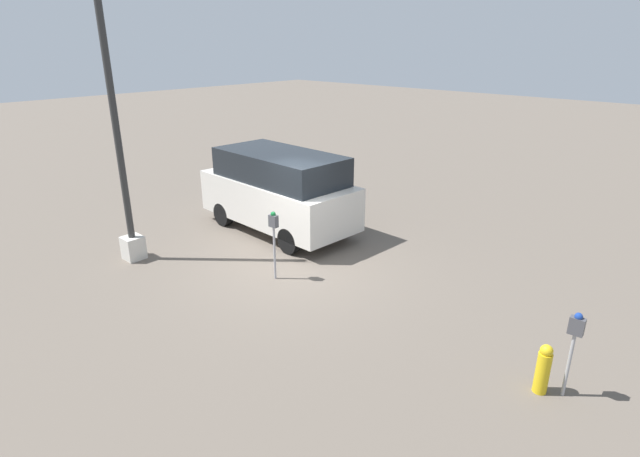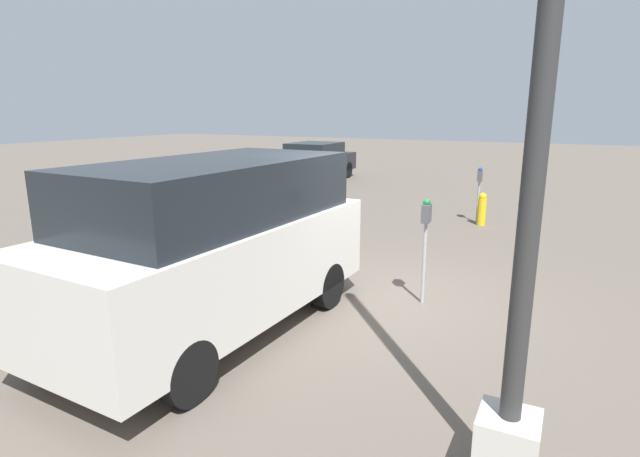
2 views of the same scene
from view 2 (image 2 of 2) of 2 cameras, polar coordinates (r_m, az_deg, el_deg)
ground_plane at (r=7.60m, az=6.34°, el=-7.84°), size 80.00×80.00×0.00m
parking_meter_near at (r=7.18m, az=11.99°, el=0.14°), size 0.21×0.12×1.54m
parking_meter_far at (r=12.96m, az=17.76°, el=5.07°), size 0.21×0.12×1.37m
lamp_post at (r=3.62m, az=22.66°, el=-0.66°), size 0.44×0.44×6.04m
parked_van at (r=6.27m, az=-11.94°, el=-1.56°), size 4.53×2.09×2.16m
car_distant at (r=20.03m, az=-0.42°, el=7.81°), size 3.88×1.91×1.50m
fire_hydrant at (r=12.76m, az=18.01°, el=2.13°), size 0.20×0.20×0.80m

